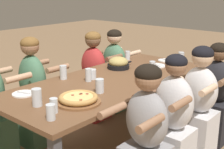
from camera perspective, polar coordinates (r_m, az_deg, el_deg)
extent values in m
plane|color=#896B4C|center=(3.45, 0.00, -13.40)|extent=(18.00, 18.00, 0.00)
cube|color=brown|center=(3.15, 0.00, -1.22)|extent=(2.34, 1.00, 0.04)
cube|color=#4C4C51|center=(3.94, 15.59, -4.20)|extent=(0.07, 0.07, 0.74)
cube|color=#4C4C51|center=(4.36, 5.07, -1.68)|extent=(0.07, 0.07, 0.74)
cylinder|color=brown|center=(2.54, -6.16, -4.97)|extent=(0.37, 0.37, 0.02)
torus|color=tan|center=(2.53, -6.18, -4.22)|extent=(0.32, 0.32, 0.04)
cylinder|color=#E5C675|center=(2.53, -6.18, -4.38)|extent=(0.26, 0.26, 0.04)
cylinder|color=#9E4C38|center=(2.56, -4.57, -3.53)|extent=(0.02, 0.02, 0.01)
cylinder|color=#9E4C38|center=(2.44, -5.73, -4.64)|extent=(0.02, 0.02, 0.01)
cylinder|color=#9E4C38|center=(2.55, -7.21, -3.75)|extent=(0.02, 0.02, 0.01)
cylinder|color=#9E4C38|center=(2.56, -5.80, -3.59)|extent=(0.02, 0.02, 0.01)
cylinder|color=#9E4C38|center=(2.57, -5.66, -3.50)|extent=(0.02, 0.02, 0.01)
cylinder|color=black|center=(3.54, 1.16, 1.50)|extent=(0.25, 0.25, 0.05)
cylinder|color=black|center=(3.68, 2.96, 2.22)|extent=(0.11, 0.02, 0.02)
ellipsoid|color=tan|center=(3.53, 1.17, 2.31)|extent=(0.22, 0.22, 0.12)
cylinder|color=white|center=(2.82, -15.88, -3.42)|extent=(0.20, 0.20, 0.01)
cube|color=#B7B7BC|center=(2.81, -15.89, -3.24)|extent=(0.05, 0.14, 0.01)
cylinder|color=white|center=(3.68, 8.11, 1.62)|extent=(0.22, 0.22, 0.01)
cube|color=#B7B7BC|center=(3.68, 8.11, 1.76)|extent=(0.07, 0.15, 0.01)
cylinder|color=white|center=(3.95, 9.72, 2.55)|extent=(0.19, 0.19, 0.01)
cube|color=#B7B7BC|center=(3.95, 9.73, 2.68)|extent=(0.04, 0.13, 0.01)
cylinder|color=silver|center=(3.38, 7.37, 1.36)|extent=(0.06, 0.06, 0.13)
cylinder|color=black|center=(3.39, 7.35, 0.93)|extent=(0.06, 0.06, 0.07)
cylinder|color=silver|center=(2.25, -11.14, -6.77)|extent=(0.07, 0.07, 0.11)
cylinder|color=silver|center=(2.25, -11.11, -7.29)|extent=(0.06, 0.06, 0.07)
cylinder|color=silver|center=(2.74, -2.27, -2.09)|extent=(0.08, 0.08, 0.13)
cylinder|color=black|center=(2.75, -2.26, -2.67)|extent=(0.07, 0.07, 0.07)
cylinder|color=silver|center=(3.14, -3.61, 0.06)|extent=(0.08, 0.08, 0.10)
cylinder|color=silver|center=(3.14, -3.61, -0.15)|extent=(0.07, 0.07, 0.08)
cylinder|color=silver|center=(2.51, -13.58, -4.09)|extent=(0.08, 0.08, 0.14)
cylinder|color=black|center=(2.52, -13.55, -4.41)|extent=(0.07, 0.07, 0.11)
cylinder|color=silver|center=(3.80, 12.50, 2.93)|extent=(0.07, 0.07, 0.15)
cylinder|color=black|center=(3.81, 12.48, 2.55)|extent=(0.06, 0.06, 0.10)
cylinder|color=silver|center=(3.17, -8.90, 0.39)|extent=(0.07, 0.07, 0.14)
cylinder|color=black|center=(3.17, -8.88, 0.04)|extent=(0.06, 0.06, 0.10)
cylinder|color=silver|center=(3.94, 2.86, 3.50)|extent=(0.06, 0.06, 0.11)
cylinder|color=silver|center=(3.95, 2.85, 3.34)|extent=(0.06, 0.06, 0.09)
cylinder|color=silver|center=(3.07, -4.35, -0.08)|extent=(0.06, 0.06, 0.13)
cylinder|color=silver|center=(2.36, -10.60, -5.60)|extent=(0.06, 0.06, 0.11)
cylinder|color=silver|center=(2.37, -10.56, -6.24)|extent=(0.05, 0.05, 0.06)
cube|color=#477556|center=(3.56, -13.79, -8.66)|extent=(0.32, 0.34, 0.47)
ellipsoid|color=#477556|center=(3.38, -14.36, -0.90)|extent=(0.24, 0.36, 0.53)
sphere|color=#9E7051|center=(3.30, -14.79, 5.01)|extent=(0.19, 0.19, 0.19)
ellipsoid|color=brown|center=(3.29, -14.83, 5.57)|extent=(0.19, 0.19, 0.13)
cylinder|color=#9E7051|center=(3.60, -13.40, 2.02)|extent=(0.28, 0.06, 0.06)
cylinder|color=#9E7051|center=(3.34, -9.91, 1.11)|extent=(0.28, 0.06, 0.06)
cube|color=#477556|center=(4.40, 0.41, -3.28)|extent=(0.32, 0.34, 0.47)
ellipsoid|color=#477556|center=(4.27, 0.43, 2.62)|extent=(0.24, 0.36, 0.46)
sphere|color=beige|center=(4.20, 0.44, 6.88)|extent=(0.20, 0.20, 0.20)
ellipsoid|color=black|center=(4.20, 0.44, 7.34)|extent=(0.20, 0.20, 0.14)
cylinder|color=beige|center=(4.51, 0.46, 4.49)|extent=(0.28, 0.06, 0.06)
cylinder|color=beige|center=(4.30, 3.95, 3.88)|extent=(0.28, 0.06, 0.06)
cube|color=#B22D2D|center=(4.11, -3.31, -4.74)|extent=(0.32, 0.34, 0.47)
ellipsoid|color=#B22D2D|center=(3.97, -3.42, 1.67)|extent=(0.24, 0.36, 0.47)
sphere|color=brown|center=(3.90, -3.50, 6.38)|extent=(0.20, 0.20, 0.20)
ellipsoid|color=brown|center=(3.89, -3.51, 6.88)|extent=(0.20, 0.20, 0.14)
cylinder|color=brown|center=(4.21, -3.18, 3.80)|extent=(0.28, 0.06, 0.06)
cylinder|color=brown|center=(3.98, 0.39, 3.12)|extent=(0.28, 0.06, 0.06)
cube|color=silver|center=(3.36, 15.14, -10.29)|extent=(0.32, 0.34, 0.47)
ellipsoid|color=silver|center=(3.19, 15.76, -2.69)|extent=(0.24, 0.36, 0.47)
sphere|color=beige|center=(3.10, 16.23, 3.11)|extent=(0.21, 0.21, 0.21)
ellipsoid|color=black|center=(3.09, 16.28, 3.76)|extent=(0.21, 0.21, 0.14)
cylinder|color=beige|center=(2.91, 17.19, -2.71)|extent=(0.28, 0.06, 0.06)
cylinder|color=beige|center=(3.06, 11.34, -1.42)|extent=(0.28, 0.06, 0.06)
ellipsoid|color=#99999E|center=(2.43, 6.36, -8.12)|extent=(0.24, 0.36, 0.47)
sphere|color=#9E7051|center=(2.32, 6.61, -0.65)|extent=(0.20, 0.20, 0.20)
ellipsoid|color=black|center=(2.31, 6.64, 0.20)|extent=(0.21, 0.21, 0.14)
cylinder|color=#9E7051|center=(2.15, 7.09, -8.85)|extent=(0.28, 0.06, 0.06)
cylinder|color=#9E7051|center=(2.34, 0.07, -6.60)|extent=(0.28, 0.06, 0.06)
cube|color=#232328|center=(3.70, 17.88, -8.02)|extent=(0.32, 0.34, 0.47)
ellipsoid|color=#232328|center=(3.54, 18.52, -1.13)|extent=(0.24, 0.36, 0.46)
sphere|color=brown|center=(3.46, 18.99, 3.90)|extent=(0.19, 0.19, 0.19)
ellipsoid|color=black|center=(3.46, 19.04, 4.44)|extent=(0.19, 0.19, 0.13)
cylinder|color=brown|center=(3.40, 14.66, 0.01)|extent=(0.28, 0.06, 0.06)
ellipsoid|color=silver|center=(2.75, 11.25, -5.09)|extent=(0.24, 0.36, 0.49)
sphere|color=#9E7051|center=(2.65, 11.64, 1.64)|extent=(0.18, 0.18, 0.18)
ellipsoid|color=black|center=(2.65, 11.68, 2.32)|extent=(0.19, 0.19, 0.13)
cylinder|color=#9E7051|center=(2.47, 12.45, -5.23)|extent=(0.28, 0.06, 0.06)
cylinder|color=#9E7051|center=(2.64, 5.91, -3.55)|extent=(0.28, 0.06, 0.06)
cylinder|color=tan|center=(3.07, -16.79, -0.60)|extent=(0.28, 0.06, 0.06)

